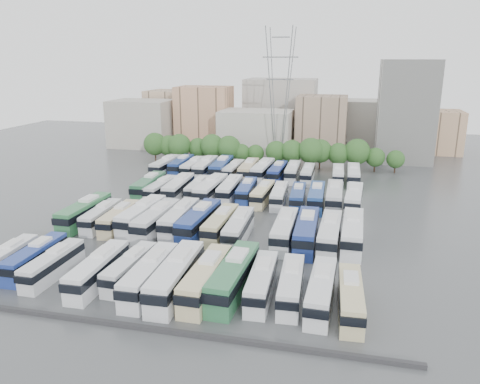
% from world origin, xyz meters
% --- Properties ---
extents(ground, '(220.00, 220.00, 0.00)m').
position_xyz_m(ground, '(0.00, 0.00, 0.00)').
color(ground, '#424447').
rests_on(ground, ground).
extents(parapet, '(56.00, 0.50, 0.50)m').
position_xyz_m(parapet, '(0.00, -33.00, 0.25)').
color(parapet, '#2D2D30').
rests_on(parapet, ground).
extents(tree_line, '(65.68, 7.63, 7.88)m').
position_xyz_m(tree_line, '(-1.46, 42.05, 4.34)').
color(tree_line, black).
rests_on(tree_line, ground).
extents(city_buildings, '(102.00, 35.00, 20.00)m').
position_xyz_m(city_buildings, '(-7.46, 71.86, 7.87)').
color(city_buildings, '#9E998E').
rests_on(city_buildings, ground).
extents(apartment_tower, '(14.00, 14.00, 26.00)m').
position_xyz_m(apartment_tower, '(34.00, 58.00, 13.00)').
color(apartment_tower, silver).
rests_on(apartment_tower, ground).
extents(electricity_pylon, '(9.00, 6.91, 33.83)m').
position_xyz_m(electricity_pylon, '(2.00, 50.00, 18.66)').
color(electricity_pylon, slate).
rests_on(electricity_pylon, ground).
extents(bus_r0_s0, '(2.89, 10.88, 3.38)m').
position_xyz_m(bus_r0_s0, '(-21.54, -24.25, 1.66)').
color(bus_r0_s0, silver).
rests_on(bus_r0_s0, ground).
extents(bus_r0_s1, '(2.72, 11.34, 3.54)m').
position_xyz_m(bus_r0_s1, '(-18.13, -23.24, 1.74)').
color(bus_r0_s1, navy).
rests_on(bus_r0_s1, ground).
extents(bus_r0_s2, '(2.47, 10.94, 3.43)m').
position_xyz_m(bus_r0_s2, '(-14.76, -24.45, 1.68)').
color(bus_r0_s2, silver).
rests_on(bus_r0_s2, ground).
extents(bus_r0_s4, '(2.95, 12.15, 3.79)m').
position_xyz_m(bus_r0_s4, '(-8.31, -24.90, 1.86)').
color(bus_r0_s4, silver).
rests_on(bus_r0_s4, ground).
extents(bus_r0_s5, '(2.76, 10.95, 3.41)m').
position_xyz_m(bus_r0_s5, '(-4.99, -23.13, 1.67)').
color(bus_r0_s5, silver).
rests_on(bus_r0_s5, ground).
extents(bus_r0_s6, '(2.99, 12.69, 3.97)m').
position_xyz_m(bus_r0_s6, '(-1.62, -24.87, 1.95)').
color(bus_r0_s6, silver).
rests_on(bus_r0_s6, ground).
extents(bus_r0_s7, '(3.40, 13.77, 4.29)m').
position_xyz_m(bus_r0_s7, '(1.59, -24.77, 2.11)').
color(bus_r0_s7, silver).
rests_on(bus_r0_s7, ground).
extents(bus_r0_s8, '(3.04, 13.05, 4.08)m').
position_xyz_m(bus_r0_s8, '(5.11, -24.33, 2.00)').
color(bus_r0_s8, beige).
rests_on(bus_r0_s8, ground).
extents(bus_r0_s9, '(3.51, 13.77, 4.29)m').
position_xyz_m(bus_r0_s9, '(8.11, -23.32, 2.10)').
color(bus_r0_s9, '#2F6E45').
rests_on(bus_r0_s9, ground).
extents(bus_r0_s10, '(2.97, 11.62, 3.62)m').
position_xyz_m(bus_r0_s10, '(11.40, -23.28, 1.78)').
color(bus_r0_s10, silver).
rests_on(bus_r0_s10, ground).
extents(bus_r0_s11, '(3.03, 11.37, 3.53)m').
position_xyz_m(bus_r0_s11, '(14.75, -23.23, 1.73)').
color(bus_r0_s11, silver).
rests_on(bus_r0_s11, ground).
extents(bus_r0_s12, '(2.94, 11.99, 3.74)m').
position_xyz_m(bus_r0_s12, '(18.15, -23.97, 1.84)').
color(bus_r0_s12, silver).
rests_on(bus_r0_s12, ground).
extents(bus_r0_s13, '(2.99, 11.48, 3.57)m').
position_xyz_m(bus_r0_s13, '(21.31, -24.70, 1.75)').
color(bus_r0_s13, '#CBBE8B').
rests_on(bus_r0_s13, ground).
extents(bus_r1_s0, '(2.97, 13.19, 4.13)m').
position_xyz_m(bus_r1_s0, '(-21.35, -6.15, 2.03)').
color(bus_r1_s0, '#2F6F41').
rests_on(bus_r1_s0, ground).
extents(bus_r1_s1, '(2.94, 11.20, 3.48)m').
position_xyz_m(bus_r1_s1, '(-18.21, -6.40, 1.71)').
color(bus_r1_s1, silver).
rests_on(bus_r1_s1, ground).
extents(bus_r1_s2, '(3.02, 11.52, 3.58)m').
position_xyz_m(bus_r1_s2, '(-14.87, -6.71, 1.76)').
color(bus_r1_s2, '#CAB88B').
rests_on(bus_r1_s2, ground).
extents(bus_r1_s3, '(3.30, 13.30, 4.15)m').
position_xyz_m(bus_r1_s3, '(-11.53, -5.52, 2.04)').
color(bus_r1_s3, silver).
rests_on(bus_r1_s3, ground).
extents(bus_r1_s4, '(3.23, 13.13, 4.09)m').
position_xyz_m(bus_r1_s4, '(-8.36, -6.92, 2.01)').
color(bus_r1_s4, silver).
rests_on(bus_r1_s4, ground).
extents(bus_r1_s5, '(3.05, 12.87, 4.02)m').
position_xyz_m(bus_r1_s5, '(-5.15, -5.36, 1.97)').
color(bus_r1_s5, silver).
rests_on(bus_r1_s5, ground).
extents(bus_r1_s6, '(3.55, 13.60, 4.23)m').
position_xyz_m(bus_r1_s6, '(-1.75, -6.00, 2.08)').
color(bus_r1_s6, navy).
rests_on(bus_r1_s6, ground).
extents(bus_r1_s7, '(2.96, 12.21, 3.81)m').
position_xyz_m(bus_r1_s7, '(1.75, -6.11, 1.87)').
color(bus_r1_s7, '#C3B886').
rests_on(bus_r1_s7, ground).
extents(bus_r1_s8, '(2.92, 12.21, 3.81)m').
position_xyz_m(bus_r1_s8, '(4.83, -7.15, 1.87)').
color(bus_r1_s8, silver).
rests_on(bus_r1_s8, ground).
extents(bus_r1_s10, '(2.90, 12.77, 4.00)m').
position_xyz_m(bus_r1_s10, '(11.69, -6.64, 1.96)').
color(bus_r1_s10, silver).
rests_on(bus_r1_s10, ground).
extents(bus_r1_s11, '(3.21, 13.63, 4.26)m').
position_xyz_m(bus_r1_s11, '(14.89, -6.70, 2.09)').
color(bus_r1_s11, navy).
rests_on(bus_r1_s11, ground).
extents(bus_r1_s12, '(3.12, 13.01, 4.06)m').
position_xyz_m(bus_r1_s12, '(18.23, -6.78, 1.99)').
color(bus_r1_s12, silver).
rests_on(bus_r1_s12, ground).
extents(bus_r1_s13, '(3.22, 13.51, 4.22)m').
position_xyz_m(bus_r1_s13, '(21.41, -5.61, 2.07)').
color(bus_r1_s13, silver).
rests_on(bus_r1_s13, ground).
extents(bus_r2_s1, '(3.32, 12.86, 4.00)m').
position_xyz_m(bus_r2_s1, '(-17.97, 11.73, 1.96)').
color(bus_r2_s1, '#2A623F').
rests_on(bus_r2_s1, ground).
extents(bus_r2_s2, '(3.06, 11.57, 3.60)m').
position_xyz_m(bus_r2_s2, '(-15.05, 11.07, 1.77)').
color(bus_r2_s2, silver).
rests_on(bus_r2_s2, ground).
extents(bus_r2_s3, '(3.29, 12.88, 4.01)m').
position_xyz_m(bus_r2_s3, '(-11.69, 11.72, 1.97)').
color(bus_r2_s3, silver).
rests_on(bus_r2_s3, ground).
extents(bus_r2_s4, '(2.83, 11.27, 3.51)m').
position_xyz_m(bus_r2_s4, '(-8.19, 12.97, 1.72)').
color(bus_r2_s4, silver).
rests_on(bus_r2_s4, ground).
extents(bus_r2_s5, '(3.34, 13.56, 4.23)m').
position_xyz_m(bus_r2_s5, '(-5.11, 11.66, 2.08)').
color(bus_r2_s5, silver).
rests_on(bus_r2_s5, ground).
extents(bus_r2_s6, '(3.04, 12.43, 3.88)m').
position_xyz_m(bus_r2_s6, '(-1.78, 13.23, 1.90)').
color(bus_r2_s6, silver).
rests_on(bus_r2_s6, ground).
extents(bus_r2_s7, '(3.04, 11.57, 3.60)m').
position_xyz_m(bus_r2_s7, '(1.52, 13.32, 1.77)').
color(bus_r2_s7, navy).
rests_on(bus_r2_s7, ground).
extents(bus_r2_s8, '(2.99, 11.38, 3.54)m').
position_xyz_m(bus_r2_s8, '(4.92, 12.16, 1.74)').
color(bus_r2_s8, beige).
rests_on(bus_r2_s8, ground).
extents(bus_r2_s9, '(2.88, 11.23, 3.50)m').
position_xyz_m(bus_r2_s9, '(8.07, 11.82, 1.72)').
color(bus_r2_s9, white).
rests_on(bus_r2_s9, ground).
extents(bus_r2_s10, '(3.03, 11.46, 3.56)m').
position_xyz_m(bus_r2_s10, '(11.57, 11.73, 1.75)').
color(bus_r2_s10, navy).
rests_on(bus_r2_s10, ground).
extents(bus_r2_s11, '(2.97, 12.36, 3.86)m').
position_xyz_m(bus_r2_s11, '(14.94, 11.82, 1.90)').
color(bus_r2_s11, navy).
rests_on(bus_r2_s11, ground).
extents(bus_r2_s12, '(3.02, 13.07, 4.09)m').
position_xyz_m(bus_r2_s12, '(18.11, 12.56, 2.01)').
color(bus_r2_s12, silver).
rests_on(bus_r2_s12, ground).
extents(bus_r2_s13, '(3.42, 12.90, 4.01)m').
position_xyz_m(bus_r2_s13, '(21.58, 11.89, 1.97)').
color(bus_r2_s13, silver).
rests_on(bus_r2_s13, ground).
extents(bus_r3_s0, '(3.26, 12.65, 3.94)m').
position_xyz_m(bus_r3_s0, '(-21.55, 29.43, 1.93)').
color(bus_r3_s0, silver).
rests_on(bus_r3_s0, ground).
extents(bus_r3_s1, '(2.95, 12.33, 3.85)m').
position_xyz_m(bus_r3_s1, '(-18.21, 31.02, 1.89)').
color(bus_r3_s1, navy).
rests_on(bus_r3_s1, ground).
extents(bus_r3_s2, '(2.75, 12.04, 3.77)m').
position_xyz_m(bus_r3_s2, '(-14.84, 29.91, 1.85)').
color(bus_r3_s2, silver).
rests_on(bus_r3_s2, ground).
extents(bus_r3_s3, '(3.17, 13.13, 4.10)m').
position_xyz_m(bus_r3_s3, '(-11.75, 29.49, 2.01)').
color(bus_r3_s3, silver).
rests_on(bus_r3_s3, ground).
extents(bus_r3_s4, '(3.42, 13.51, 4.21)m').
position_xyz_m(bus_r3_s4, '(-8.12, 30.09, 2.07)').
color(bus_r3_s4, navy).
rests_on(bus_r3_s4, ground).
extents(bus_r3_s5, '(2.90, 11.36, 3.54)m').
position_xyz_m(bus_r3_s5, '(-5.14, 29.79, 1.74)').
color(bus_r3_s5, silver).
rests_on(bus_r3_s5, ground).
extents(bus_r3_s6, '(3.08, 12.81, 4.00)m').
position_xyz_m(bus_r3_s6, '(-1.62, 29.70, 1.96)').
color(bus_r3_s6, '#C4B187').
rests_on(bus_r3_s6, ground).
extents(bus_r3_s7, '(3.47, 13.18, 4.10)m').
position_xyz_m(bus_r3_s7, '(1.60, 29.87, 2.01)').
color(bus_r3_s7, silver).
rests_on(bus_r3_s7, ground).
extents(bus_r3_s8, '(2.99, 12.07, 3.76)m').
position_xyz_m(bus_r3_s8, '(5.00, 29.46, 1.85)').
color(bus_r3_s8, navy).
rests_on(bus_r3_s8, ground).
extents(bus_r3_s9, '(2.81, 11.87, 3.71)m').
position_xyz_m(bus_r3_s9, '(8.21, 30.84, 1.82)').
color(bus_r3_s9, silver).
rests_on(bus_r3_s9, ground).
extents(bus_r3_s10, '(2.43, 11.00, 3.45)m').
position_xyz_m(bus_r3_s10, '(11.65, 30.18, 1.69)').
color(bus_r3_s10, silver).
rests_on(bus_r3_s10, ground).
extents(bus_r3_s12, '(2.73, 11.20, 3.49)m').
position_xyz_m(bus_r3_s12, '(18.22, 30.65, 1.72)').
color(bus_r3_s12, silver).
rests_on(bus_r3_s12, ground).
extents(bus_r3_s13, '(2.79, 12.25, 3.83)m').
position_xyz_m(bus_r3_s13, '(21.48, 30.47, 1.88)').
color(bus_r3_s13, silver).
rests_on(bus_r3_s13, ground).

